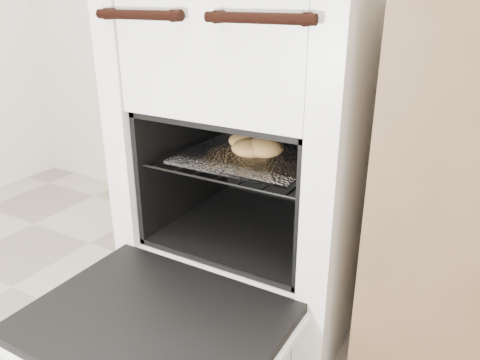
{
  "coord_description": "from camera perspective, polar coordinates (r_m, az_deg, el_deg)",
  "views": [
    {
      "loc": [
        0.67,
        -0.08,
        0.92
      ],
      "look_at": [
        0.06,
        0.97,
        0.44
      ],
      "focal_mm": 35.0,
      "sensor_mm": 36.0,
      "label": 1
    }
  ],
  "objects": [
    {
      "name": "foil_sheet",
      "position": [
        1.34,
        1.41,
        2.9
      ],
      "size": [
        0.37,
        0.33,
        0.01
      ],
      "primitive_type": "cube",
      "color": "white",
      "rests_on": "oven_rack"
    },
    {
      "name": "stove",
      "position": [
        1.42,
        3.25,
        4.14
      ],
      "size": [
        0.66,
        0.73,
        1.01
      ],
      "color": "white",
      "rests_on": "ground"
    },
    {
      "name": "oven_door",
      "position": [
        1.14,
        -10.47,
        -16.94
      ],
      "size": [
        0.59,
        0.46,
        0.04
      ],
      "color": "black",
      "rests_on": "stove"
    },
    {
      "name": "baked_rolls",
      "position": [
        1.34,
        1.75,
        4.27
      ],
      "size": [
        0.22,
        0.21,
        0.05
      ],
      "color": "tan",
      "rests_on": "foil_sheet"
    },
    {
      "name": "oven_rack",
      "position": [
        1.36,
        1.85,
        2.9
      ],
      "size": [
        0.48,
        0.46,
        0.01
      ],
      "color": "black",
      "rests_on": "stove"
    }
  ]
}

